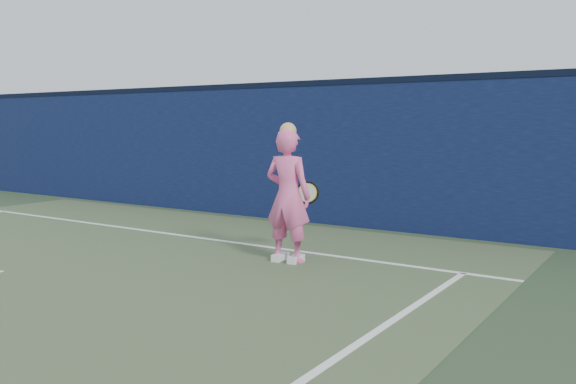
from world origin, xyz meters
The scene contains 4 objects.
backstop_wall centered at (0.00, 6.50, 1.25)m, with size 24.00×0.40×2.50m, color #0D0F3C.
wall_cap centered at (0.00, 6.50, 2.55)m, with size 24.00×0.42×0.10m, color black.
player centered at (2.65, 3.39, 0.89)m, with size 0.66×0.46×1.84m.
racket centered at (2.63, 3.85, 0.87)m, with size 0.60×0.20×0.32m.
Camera 1 is at (6.97, -3.23, 1.82)m, focal length 38.00 mm.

